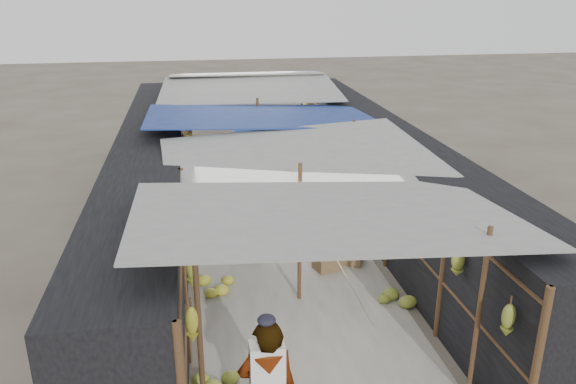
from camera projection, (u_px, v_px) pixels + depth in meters
aisle_slab at (272, 224)px, 13.50m from camera, size 3.60×16.00×0.02m
stall_left at (153, 186)px, 12.67m from camera, size 1.40×15.00×2.30m
stall_right at (382, 173)px, 13.54m from camera, size 1.40×15.00×2.30m
crate_near at (327, 263)px, 11.28m from camera, size 0.59×0.53×0.30m
crate_mid at (350, 257)px, 11.54m from camera, size 0.58×0.53×0.28m
crate_back at (257, 198)px, 14.81m from camera, size 0.56×0.52×0.29m
black_basin at (302, 160)px, 18.20m from camera, size 0.62×0.62×0.19m
shopper_blue at (251, 229)px, 11.49m from camera, size 0.72×0.57×1.42m
vendor_seated at (313, 164)px, 16.60m from camera, size 0.44×0.64×0.90m
market_canopy at (270, 123)px, 12.99m from camera, size 5.62×15.20×2.77m
hanging_bananas at (264, 158)px, 13.02m from camera, size 3.96×13.87×0.82m
floor_bananas at (229, 227)px, 12.97m from camera, size 3.98×10.74×0.36m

